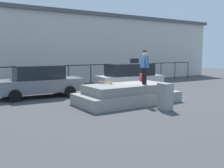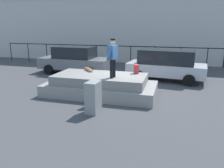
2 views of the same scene
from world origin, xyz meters
TOP-DOWN VIEW (x-y plane):
  - ground_plane at (0.00, 0.00)m, footprint 60.00×60.00m
  - concrete_ledge at (-0.93, -0.38)m, footprint 5.12×2.48m
  - skateboarder at (-0.21, -0.80)m, footprint 0.34×0.97m
  - skateboard at (-1.77, 0.32)m, footprint 0.68×0.72m
  - backpack at (0.62, 0.35)m, footprint 0.28×0.33m
  - car_grey_sedan_near at (-4.12, 3.76)m, footprint 4.84×2.25m
  - car_silver_hatchback_mid at (1.90, 3.29)m, footprint 4.61×2.41m
  - utility_box at (-0.48, -2.56)m, footprint 0.49×0.64m
  - fence_row at (0.00, 7.05)m, footprint 24.06×0.06m
  - warehouse_building at (0.00, 13.12)m, footprint 33.41×9.00m

SIDE VIEW (x-z plane):
  - ground_plane at x=0.00m, z-range 0.00..0.00m
  - concrete_ledge at x=-0.93m, z-range -0.04..0.91m
  - utility_box at x=-0.48m, z-range 0.00..1.18m
  - car_grey_sedan_near at x=-4.12m, z-range 0.01..1.81m
  - car_silver_hatchback_mid at x=1.90m, z-range 0.05..1.84m
  - skateboard at x=-1.77m, z-range 0.99..1.11m
  - fence_row at x=0.00m, z-range 0.32..1.95m
  - backpack at x=0.62m, z-range 0.95..1.37m
  - skateboarder at x=-0.21m, z-range 1.08..2.75m
  - warehouse_building at x=0.00m, z-range 0.01..5.98m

